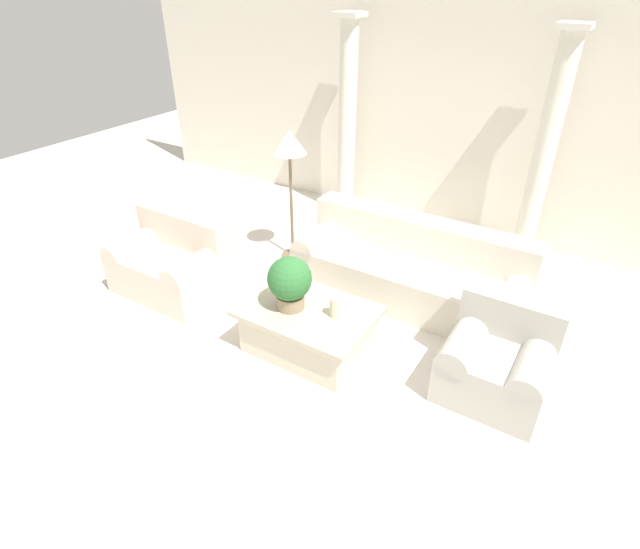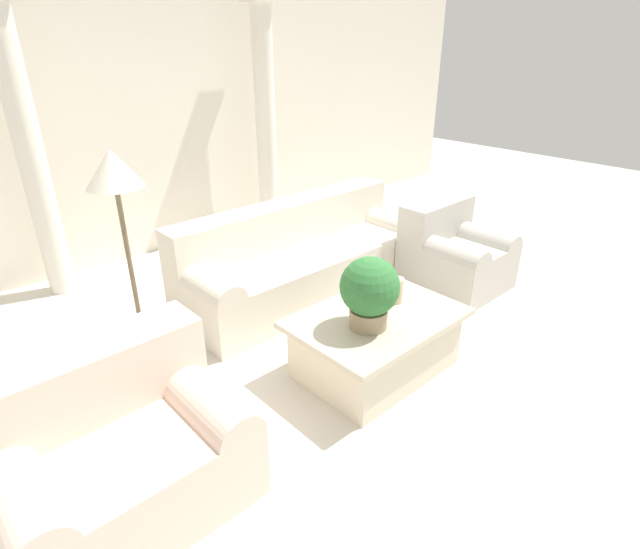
{
  "view_description": "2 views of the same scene",
  "coord_description": "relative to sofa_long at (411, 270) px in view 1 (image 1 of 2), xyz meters",
  "views": [
    {
      "loc": [
        1.91,
        -3.43,
        3.09
      ],
      "look_at": [
        -0.33,
        0.15,
        0.47
      ],
      "focal_mm": 28.0,
      "sensor_mm": 36.0,
      "label": 1
    },
    {
      "loc": [
        -2.47,
        -2.36,
        2.23
      ],
      "look_at": [
        -0.28,
        0.03,
        0.68
      ],
      "focal_mm": 28.0,
      "sensor_mm": 36.0,
      "label": 2
    }
  ],
  "objects": [
    {
      "name": "pillar_candle",
      "position": [
        -0.18,
        -1.28,
        0.22
      ],
      "size": [
        0.09,
        0.09,
        0.19
      ],
      "color": "beige",
      "rests_on": "coffee_table"
    },
    {
      "name": "column_right",
      "position": [
        0.83,
        1.59,
        1.0
      ],
      "size": [
        0.32,
        0.32,
        2.62
      ],
      "color": "silver",
      "rests_on": "ground_plane"
    },
    {
      "name": "coffee_table",
      "position": [
        -0.44,
        -1.32,
        -0.1
      ],
      "size": [
        1.19,
        0.84,
        0.46
      ],
      "color": "beige",
      "rests_on": "ground_plane"
    },
    {
      "name": "floor_lamp",
      "position": [
        -1.58,
        0.07,
        1.0
      ],
      "size": [
        0.38,
        0.38,
        1.57
      ],
      "color": "brown",
      "rests_on": "ground_plane"
    },
    {
      "name": "armchair",
      "position": [
        1.18,
        -0.89,
        0.0
      ],
      "size": [
        0.83,
        0.87,
        0.8
      ],
      "color": "#B7B2A8",
      "rests_on": "ground_plane"
    },
    {
      "name": "sofa_long",
      "position": [
        0.0,
        0.0,
        0.0
      ],
      "size": [
        2.45,
        0.86,
        0.84
      ],
      "color": "beige",
      "rests_on": "ground_plane"
    },
    {
      "name": "column_left",
      "position": [
        -1.71,
        1.59,
        1.0
      ],
      "size": [
        0.32,
        0.32,
        2.62
      ],
      "color": "silver",
      "rests_on": "ground_plane"
    },
    {
      "name": "wall_back",
      "position": [
        -0.32,
        1.95,
        1.26
      ],
      "size": [
        10.0,
        0.06,
        3.2
      ],
      "color": "silver",
      "rests_on": "ground_plane"
    },
    {
      "name": "loveseat",
      "position": [
        -2.27,
        -1.2,
        0.01
      ],
      "size": [
        1.18,
        0.86,
        0.84
      ],
      "color": "beige",
      "rests_on": "ground_plane"
    },
    {
      "name": "ground_plane",
      "position": [
        -0.32,
        -0.93,
        -0.34
      ],
      "size": [
        16.0,
        16.0,
        0.0
      ],
      "primitive_type": "plane",
      "color": "silver"
    },
    {
      "name": "potted_plant",
      "position": [
        -0.6,
        -1.37,
        0.39
      ],
      "size": [
        0.4,
        0.4,
        0.5
      ],
      "color": "#937F60",
      "rests_on": "coffee_table"
    }
  ]
}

